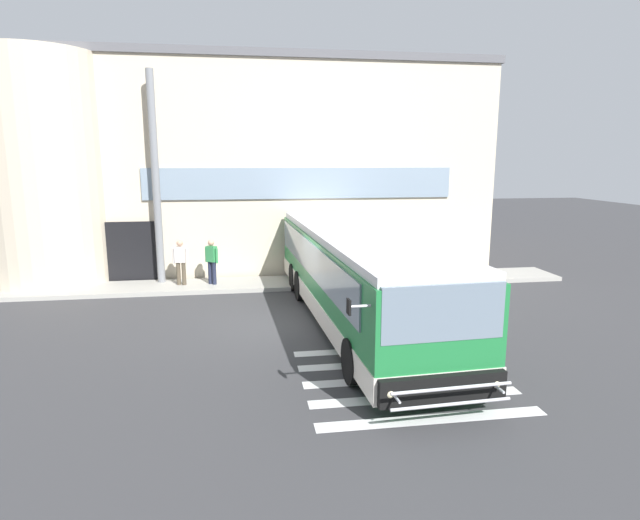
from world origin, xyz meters
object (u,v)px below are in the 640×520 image
Objects in this scene: entry_support_column at (156,179)px; bus_main_foreground at (356,278)px; passenger_by_doorway at (212,259)px; passenger_near_column at (181,259)px.

entry_support_column is 0.62× the size of bus_main_foreground.
entry_support_column is 3.56m from passenger_by_doorway.
entry_support_column is at bearing 161.61° from passenger_by_doorway.
entry_support_column reaches higher than bus_main_foreground.
bus_main_foreground is (6.29, -5.49, -2.67)m from entry_support_column.
entry_support_column is 8.77m from bus_main_foreground.
passenger_by_doorway is (1.93, -0.64, -2.93)m from entry_support_column.
bus_main_foreground reaches higher than passenger_by_doorway.
entry_support_column is at bearing 144.90° from passenger_near_column.
bus_main_foreground is 6.53m from passenger_by_doorway.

